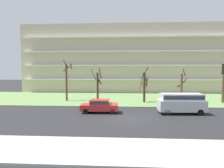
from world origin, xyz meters
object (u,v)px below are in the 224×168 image
at_px(tree_far_left, 67,80).
at_px(tree_right, 181,87).
at_px(tree_center, 144,85).
at_px(van_silver_center_left, 181,102).
at_px(tree_far_right, 224,83).
at_px(tree_left, 97,85).
at_px(sedan_red_near_left, 100,105).

xyz_separation_m(tree_far_left, tree_right, (18.01, -1.24, -0.92)).
bearing_deg(tree_center, tree_right, -5.28).
distance_m(tree_center, van_silver_center_left, 8.17).
xyz_separation_m(tree_center, tree_far_right, (12.13, 0.21, 0.45)).
bearing_deg(tree_left, tree_center, 5.75).
height_order(tree_right, van_silver_center_left, tree_right).
bearing_deg(tree_left, tree_right, 0.98).
xyz_separation_m(tree_left, tree_center, (7.24, 0.73, -0.09)).
height_order(tree_left, tree_center, tree_center).
bearing_deg(tree_center, van_silver_center_left, -65.02).
bearing_deg(tree_far_right, van_silver_center_left, -139.24).
distance_m(tree_center, tree_right, 5.56).
bearing_deg(tree_right, van_silver_center_left, -107.39).
relative_size(tree_left, tree_right, 1.02).
height_order(tree_far_left, van_silver_center_left, tree_far_left).
xyz_separation_m(tree_center, tree_right, (5.54, -0.51, -0.21)).
distance_m(tree_center, sedan_red_near_left, 9.69).
height_order(tree_left, tree_far_right, tree_far_right).
height_order(tree_left, sedan_red_near_left, tree_left).
xyz_separation_m(tree_left, van_silver_center_left, (10.64, -6.58, -1.40)).
relative_size(tree_center, sedan_red_near_left, 1.26).
relative_size(tree_far_left, tree_left, 1.23).
xyz_separation_m(tree_far_right, sedan_red_near_left, (-18.22, -7.52, -2.28)).
distance_m(tree_left, tree_center, 7.27).
height_order(tree_far_left, tree_right, tree_far_left).
xyz_separation_m(tree_far_left, van_silver_center_left, (15.88, -8.04, -2.02)).
bearing_deg(tree_center, tree_left, -174.25).
relative_size(tree_right, sedan_red_near_left, 1.20).
bearing_deg(tree_right, tree_left, -179.02).
bearing_deg(van_silver_center_left, sedan_red_near_left, -1.92).
bearing_deg(tree_right, tree_far_left, 176.06).
bearing_deg(tree_left, tree_far_left, 164.44).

